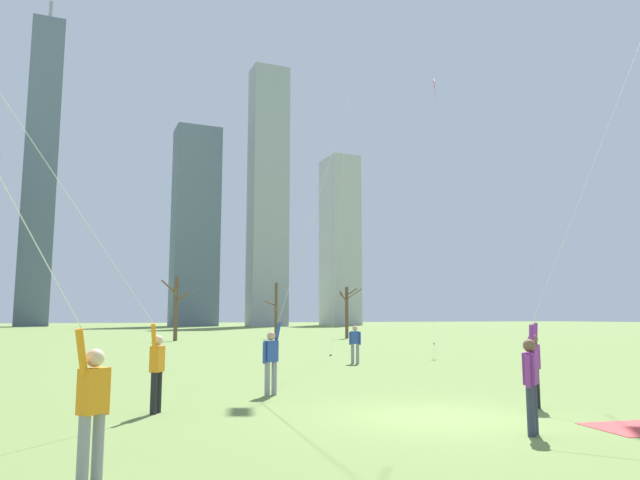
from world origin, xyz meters
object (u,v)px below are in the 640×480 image
(kite_flyer_foreground_left_orange, at_px, (40,306))
(bare_tree_far_right_edge, at_px, (347,309))
(bare_tree_rightmost, at_px, (276,310))
(distant_kite_low_near_trees_pink, at_px, (434,119))
(kite_flyer_midfield_right_green, at_px, (303,256))
(kite_flyer_midfield_left_yellow, at_px, (597,187))
(bare_tree_left_of_center, at_px, (176,306))
(bystander_strolling_midfield, at_px, (355,343))
(kite_flyer_far_back_red, at_px, (39,186))
(kite_flyer_midfield_center_blue, at_px, (527,174))

(kite_flyer_foreground_left_orange, distance_m, bare_tree_far_right_edge, 49.77)
(bare_tree_rightmost, bearing_deg, distant_kite_low_near_trees_pink, -70.59)
(kite_flyer_midfield_right_green, bearing_deg, kite_flyer_midfield_left_yellow, -56.15)
(bare_tree_far_right_edge, distance_m, bare_tree_left_of_center, 15.85)
(kite_flyer_midfield_right_green, xyz_separation_m, bystander_strolling_midfield, (5.59, 8.10, -2.76))
(bystander_strolling_midfield, relative_size, bare_tree_left_of_center, 0.30)
(distant_kite_low_near_trees_pink, relative_size, bare_tree_rightmost, 3.73)
(kite_flyer_midfield_right_green, height_order, bare_tree_rightmost, kite_flyer_midfield_right_green)
(bare_tree_rightmost, xyz_separation_m, bare_tree_left_of_center, (-9.51, -1.84, 0.25))
(bystander_strolling_midfield, distance_m, bare_tree_rightmost, 30.36)
(kite_flyer_midfield_left_yellow, height_order, bare_tree_rightmost, kite_flyer_midfield_left_yellow)
(kite_flyer_foreground_left_orange, distance_m, bare_tree_left_of_center, 44.52)
(kite_flyer_far_back_red, height_order, bare_tree_left_of_center, kite_flyer_far_back_red)
(kite_flyer_foreground_left_orange, bearing_deg, distant_kite_low_near_trees_pink, 48.95)
(distant_kite_low_near_trees_pink, bearing_deg, kite_flyer_midfield_left_yellow, -118.00)
(bare_tree_rightmost, bearing_deg, kite_flyer_foreground_left_orange, -111.73)
(kite_flyer_midfield_center_blue, xyz_separation_m, bare_tree_far_right_edge, (12.34, 37.79, -3.33))
(bare_tree_far_right_edge, bearing_deg, bare_tree_rightmost, 161.02)
(kite_flyer_midfield_left_yellow, relative_size, kite_flyer_midfield_right_green, 0.87)
(kite_flyer_far_back_red, xyz_separation_m, bare_tree_rightmost, (18.44, 41.72, -1.57))
(kite_flyer_midfield_right_green, distance_m, bystander_strolling_midfield, 10.22)
(bare_tree_rightmost, bearing_deg, bystander_strolling_midfield, -102.21)
(kite_flyer_far_back_red, xyz_separation_m, distant_kite_low_near_trees_pink, (24.63, 24.15, 12.22))
(kite_flyer_far_back_red, bearing_deg, distant_kite_low_near_trees_pink, 44.44)
(bystander_strolling_midfield, bearing_deg, bare_tree_far_right_edge, 65.10)
(kite_flyer_far_back_red, xyz_separation_m, bare_tree_far_right_edge, (24.77, 39.54, -1.51))
(kite_flyer_midfield_center_blue, distance_m, kite_flyer_foreground_left_orange, 13.90)
(bare_tree_left_of_center, bearing_deg, bare_tree_far_right_edge, -1.23)
(kite_flyer_midfield_right_green, bearing_deg, bystander_strolling_midfield, 55.42)
(kite_flyer_midfield_right_green, bearing_deg, bare_tree_far_right_edge, 62.73)
(kite_flyer_foreground_left_orange, distance_m, bare_tree_rightmost, 49.00)
(kite_flyer_midfield_center_blue, relative_size, bystander_strolling_midfield, 12.74)
(kite_flyer_midfield_center_blue, xyz_separation_m, bare_tree_left_of_center, (-3.50, 38.13, -3.14))
(kite_flyer_midfield_center_blue, height_order, bare_tree_far_right_edge, kite_flyer_midfield_center_blue)
(kite_flyer_far_back_red, distance_m, kite_flyer_midfield_right_green, 7.60)
(kite_flyer_midfield_left_yellow, distance_m, kite_flyer_midfield_center_blue, 4.57)
(kite_flyer_midfield_left_yellow, height_order, distant_kite_low_near_trees_pink, distant_kite_low_near_trees_pink)
(bare_tree_far_right_edge, height_order, bare_tree_rightmost, bare_tree_rightmost)
(bystander_strolling_midfield, bearing_deg, bare_tree_rightmost, 77.79)
(kite_flyer_midfield_right_green, height_order, kite_flyer_midfield_center_blue, kite_flyer_midfield_center_blue)
(kite_flyer_midfield_left_yellow, distance_m, kite_flyer_midfield_right_green, 7.54)
(bystander_strolling_midfield, relative_size, bare_tree_far_right_edge, 0.34)
(kite_flyer_far_back_red, bearing_deg, kite_flyer_midfield_left_yellow, -11.80)
(kite_flyer_midfield_left_yellow, xyz_separation_m, kite_flyer_midfield_right_green, (-4.16, 6.21, -1.03))
(kite_flyer_midfield_center_blue, distance_m, bare_tree_rightmost, 40.56)
(kite_flyer_midfield_right_green, relative_size, bare_tree_rightmost, 3.46)
(kite_flyer_midfield_left_yellow, distance_m, distant_kite_low_near_trees_pink, 32.10)
(kite_flyer_foreground_left_orange, relative_size, bare_tree_far_right_edge, 2.02)
(kite_flyer_foreground_left_orange, height_order, bare_tree_rightmost, kite_flyer_foreground_left_orange)
(bare_tree_rightmost, bearing_deg, bare_tree_far_right_edge, -18.98)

